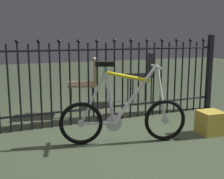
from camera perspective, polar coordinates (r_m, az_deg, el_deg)
The scene contains 6 objects.
ground_plane at distance 3.32m, azimuth 1.40°, elevation -10.10°, with size 20.00×20.00×0.00m, color #38442E.
iron_fence at distance 3.89m, azimuth -4.14°, elevation 1.99°, with size 4.00×0.07×1.18m.
bicycle at distance 3.21m, azimuth 2.30°, elevation -5.01°, with size 1.37×0.51×0.90m.
chair_charcoal at distance 5.13m, azimuth 6.27°, elevation 3.41°, with size 0.49×0.49×0.88m.
chair_tan at distance 4.36m, azimuth -4.88°, elevation 1.85°, with size 0.53×0.53×0.84m.
display_crate at distance 3.73m, azimuth 18.68°, elevation -6.13°, with size 0.27×0.27×0.28m, color #B29933.
Camera 1 is at (-1.31, -2.82, 1.16)m, focal length 46.79 mm.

